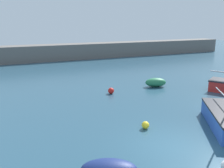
{
  "coord_description": "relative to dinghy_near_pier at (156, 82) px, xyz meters",
  "views": [
    {
      "loc": [
        -7.17,
        -8.71,
        5.84
      ],
      "look_at": [
        1.03,
        9.13,
        0.93
      ],
      "focal_mm": 40.0,
      "sensor_mm": 36.0,
      "label": 1
    }
  ],
  "objects": [
    {
      "name": "ground_plane",
      "position": [
        -5.83,
        -9.91,
        -0.51
      ],
      "size": [
        120.0,
        120.0,
        0.2
      ],
      "primitive_type": "cube",
      "color": "#284C60"
    },
    {
      "name": "dinghy_near_pier",
      "position": [
        0.0,
        0.0,
        0.0
      ],
      "size": [
        2.15,
        1.57,
        0.82
      ],
      "rotation": [
        0.0,
        0.0,
        2.81
      ],
      "color": "#287A4C",
      "rests_on": "ground_plane"
    },
    {
      "name": "mooring_buoy_red",
      "position": [
        -4.7,
        -0.37,
        -0.16
      ],
      "size": [
        0.51,
        0.51,
        0.51
      ],
      "primitive_type": "sphere",
      "color": "red",
      "rests_on": "ground_plane"
    },
    {
      "name": "harbor_breakwater",
      "position": [
        -5.83,
        20.47,
        0.8
      ],
      "size": [
        66.22,
        3.29,
        2.41
      ],
      "primitive_type": "cube",
      "color": "#66605B",
      "rests_on": "ground_plane"
    },
    {
      "name": "mooring_buoy_yellow",
      "position": [
        -5.86,
        -7.59,
        -0.2
      ],
      "size": [
        0.43,
        0.43,
        0.43
      ],
      "primitive_type": "sphere",
      "color": "yellow",
      "rests_on": "ground_plane"
    }
  ]
}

